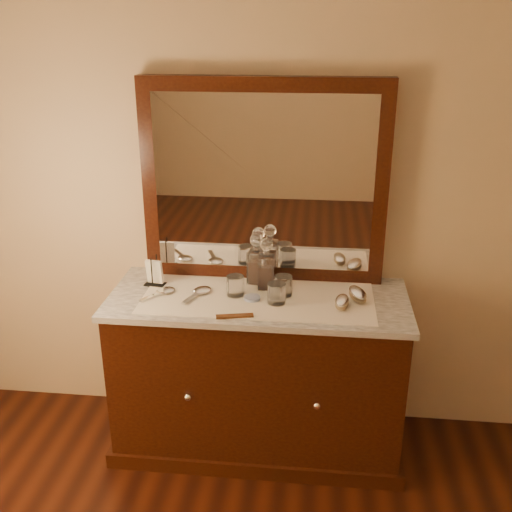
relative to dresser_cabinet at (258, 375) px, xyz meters
name	(u,v)px	position (x,y,z in m)	size (l,w,h in m)	color
dresser_cabinet	(258,375)	(0.00, 0.00, 0.00)	(1.40, 0.55, 0.82)	black
dresser_plinth	(258,434)	(0.00, 0.00, -0.37)	(1.46, 0.59, 0.08)	black
knob_left	(188,397)	(-0.30, -0.28, 0.04)	(0.04, 0.04, 0.04)	silver
knob_right	(317,406)	(0.30, -0.28, 0.04)	(0.04, 0.04, 0.04)	silver
marble_top	(258,299)	(0.00, 0.00, 0.42)	(1.44, 0.59, 0.03)	white
mirror_frame	(264,182)	(0.00, 0.25, 0.94)	(1.20, 0.08, 1.00)	black
mirror_glass	(263,184)	(0.00, 0.21, 0.94)	(1.06, 0.01, 0.86)	white
lace_runner	(258,298)	(0.00, -0.02, 0.44)	(1.10, 0.45, 0.00)	silver
pin_dish	(252,298)	(-0.03, -0.04, 0.45)	(0.08, 0.08, 0.01)	white
comb	(235,316)	(-0.08, -0.23, 0.45)	(0.17, 0.03, 0.01)	brown
napkin_rack	(155,274)	(-0.53, 0.08, 0.50)	(0.11, 0.08, 0.15)	black
decanter_left	(256,264)	(-0.03, 0.16, 0.54)	(0.09, 0.09, 0.26)	maroon
decanter_right	(266,269)	(0.03, 0.10, 0.54)	(0.08, 0.08, 0.26)	maroon
brush_near	(342,302)	(0.40, -0.06, 0.46)	(0.08, 0.15, 0.04)	#8C7355
brush_far	(358,294)	(0.47, 0.02, 0.47)	(0.11, 0.17, 0.04)	#8C7355
hand_mirror_outer	(163,292)	(-0.46, -0.02, 0.45)	(0.16, 0.19, 0.02)	silver
hand_mirror_inner	(200,292)	(-0.28, 0.00, 0.45)	(0.13, 0.22, 0.02)	silver
tumblers	(265,288)	(0.03, -0.01, 0.49)	(0.32, 0.18, 0.10)	white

